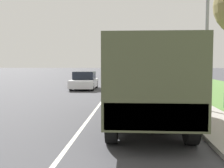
# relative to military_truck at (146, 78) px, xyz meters

# --- Properties ---
(ground_plane) EXTENTS (180.00, 180.00, 0.00)m
(ground_plane) POSITION_rel_military_truck_xyz_m (-2.11, 29.89, -1.62)
(ground_plane) COLOR #424247
(lane_centre_stripe) EXTENTS (0.12, 120.00, 0.00)m
(lane_centre_stripe) POSITION_rel_military_truck_xyz_m (-2.11, 29.89, -1.62)
(lane_centre_stripe) COLOR silver
(lane_centre_stripe) RESTS_ON ground
(sidewalk_right) EXTENTS (1.80, 120.00, 0.12)m
(sidewalk_right) POSITION_rel_military_truck_xyz_m (2.39, 29.89, -1.56)
(sidewalk_right) COLOR #ADAAA3
(sidewalk_right) RESTS_ON ground
(grass_strip_right) EXTENTS (7.00, 120.00, 0.02)m
(grass_strip_right) POSITION_rel_military_truck_xyz_m (6.79, 29.89, -1.61)
(grass_strip_right) COLOR #56843D
(grass_strip_right) RESTS_ON ground
(military_truck) EXTENTS (2.34, 7.17, 2.79)m
(military_truck) POSITION_rel_military_truck_xyz_m (0.00, 0.00, 0.00)
(military_truck) COLOR #474C38
(military_truck) RESTS_ON ground
(car_nearest_ahead) EXTENTS (1.87, 3.99, 1.44)m
(car_nearest_ahead) POSITION_rel_military_truck_xyz_m (-4.30, 13.06, -0.97)
(car_nearest_ahead) COLOR silver
(car_nearest_ahead) RESTS_ON ground
(car_second_ahead) EXTENTS (1.95, 4.82, 1.68)m
(car_second_ahead) POSITION_rel_military_truck_xyz_m (-0.08, 22.47, -0.87)
(car_second_ahead) COLOR navy
(car_second_ahead) RESTS_ON ground
(car_third_ahead) EXTENTS (1.80, 4.31, 1.58)m
(car_third_ahead) POSITION_rel_military_truck_xyz_m (-4.18, 35.84, -0.91)
(car_third_ahead) COLOR black
(car_third_ahead) RESTS_ON ground
(car_fourth_ahead) EXTENTS (1.74, 4.77, 1.54)m
(car_fourth_ahead) POSITION_rel_military_truck_xyz_m (-0.62, 50.59, -0.93)
(car_fourth_ahead) COLOR silver
(car_fourth_ahead) RESTS_ON ground
(car_farthest_ahead) EXTENTS (1.76, 4.74, 1.70)m
(car_farthest_ahead) POSITION_rel_military_truck_xyz_m (-0.04, 66.65, -0.86)
(car_farthest_ahead) COLOR #B7BABF
(car_farthest_ahead) RESTS_ON ground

